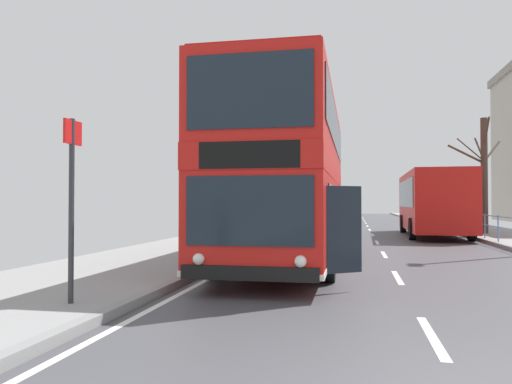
{
  "coord_description": "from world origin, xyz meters",
  "views": [
    {
      "loc": [
        -0.92,
        -3.72,
        1.62
      ],
      "look_at": [
        -3.3,
        8.32,
        1.88
      ],
      "focal_mm": 34.74,
      "sensor_mm": 36.0,
      "label": 1
    }
  ],
  "objects": [
    {
      "name": "background_bus_far_lane",
      "position": [
        2.83,
        21.42,
        1.66
      ],
      "size": [
        2.83,
        9.26,
        3.04
      ],
      "color": "red",
      "rests_on": "ground"
    },
    {
      "name": "pedestrian_railing_far_kerb",
      "position": [
        4.45,
        16.46,
        0.82
      ],
      "size": [
        0.05,
        31.56,
        1.0
      ],
      "color": "#598CC6",
      "rests_on": "ground"
    },
    {
      "name": "double_decker_bus_main",
      "position": [
        -2.63,
        9.81,
        2.31
      ],
      "size": [
        3.18,
        11.19,
        4.41
      ],
      "color": "red",
      "rests_on": "ground"
    },
    {
      "name": "bare_tree_far_00",
      "position": [
        5.26,
        21.84,
        3.17
      ],
      "size": [
        2.86,
        3.3,
        5.74
      ],
      "color": "#423328",
      "rests_on": "ground"
    },
    {
      "name": "bus_stop_sign_near",
      "position": [
        -5.02,
        2.93,
        1.81
      ],
      "size": [
        0.08,
        0.44,
        2.73
      ],
      "color": "#2D2D33",
      "rests_on": "ground"
    }
  ]
}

